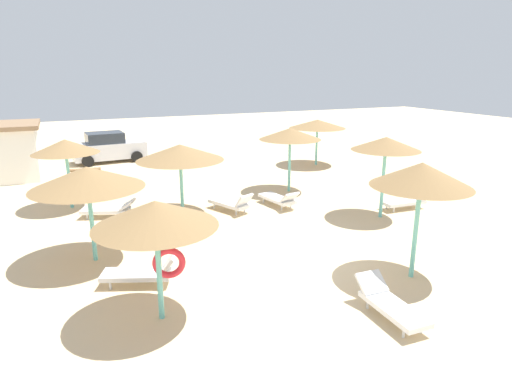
{
  "coord_description": "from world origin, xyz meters",
  "views": [
    {
      "loc": [
        -5.84,
        -10.11,
        5.22
      ],
      "look_at": [
        0.0,
        3.0,
        1.2
      ],
      "focal_mm": 30.87,
      "sensor_mm": 36.0,
      "label": 1
    }
  ],
  "objects_px": {
    "lounger_5": "(279,199)",
    "lounger_1": "(406,201)",
    "parasol_7": "(156,215)",
    "lounger_4": "(109,209)",
    "parasol_3": "(87,178)",
    "lounger_0": "(232,203)",
    "parasol_0": "(180,152)",
    "lounger_2": "(390,304)",
    "lounger_3": "(142,273)",
    "parasol_1": "(386,144)",
    "parked_car": "(108,148)",
    "parasol_2": "(421,175)",
    "bench_0": "(85,172)",
    "parasol_5": "(290,134)",
    "parasol_6": "(317,124)",
    "parasol_4": "(65,147)"
  },
  "relations": [
    {
      "from": "lounger_5",
      "to": "bench_0",
      "type": "relative_size",
      "value": 1.28
    },
    {
      "from": "parasol_0",
      "to": "lounger_0",
      "type": "xyz_separation_m",
      "value": [
        1.8,
        -0.4,
        -2.01
      ]
    },
    {
      "from": "lounger_5",
      "to": "lounger_1",
      "type": "bearing_deg",
      "value": -27.45
    },
    {
      "from": "parasol_1",
      "to": "lounger_3",
      "type": "distance_m",
      "value": 9.37
    },
    {
      "from": "lounger_0",
      "to": "lounger_1",
      "type": "height_order",
      "value": "lounger_0"
    },
    {
      "from": "lounger_1",
      "to": "lounger_3",
      "type": "relative_size",
      "value": 0.97
    },
    {
      "from": "lounger_4",
      "to": "bench_0",
      "type": "distance_m",
      "value": 6.66
    },
    {
      "from": "parasol_0",
      "to": "parasol_5",
      "type": "distance_m",
      "value": 5.3
    },
    {
      "from": "parasol_1",
      "to": "bench_0",
      "type": "xyz_separation_m",
      "value": [
        -9.48,
        10.62,
        -2.34
      ]
    },
    {
      "from": "parasol_7",
      "to": "lounger_2",
      "type": "height_order",
      "value": "parasol_7"
    },
    {
      "from": "parasol_3",
      "to": "parasol_6",
      "type": "xyz_separation_m",
      "value": [
        12.5,
        8.54,
        -0.11
      ]
    },
    {
      "from": "parasol_2",
      "to": "parked_car",
      "type": "xyz_separation_m",
      "value": [
        -5.51,
        18.62,
        -1.9
      ]
    },
    {
      "from": "parasol_0",
      "to": "parasol_7",
      "type": "relative_size",
      "value": 1.19
    },
    {
      "from": "lounger_4",
      "to": "parked_car",
      "type": "relative_size",
      "value": 0.49
    },
    {
      "from": "parasol_7",
      "to": "parasol_3",
      "type": "bearing_deg",
      "value": 105.76
    },
    {
      "from": "parasol_0",
      "to": "parasol_2",
      "type": "xyz_separation_m",
      "value": [
        4.12,
        -7.42,
        0.38
      ]
    },
    {
      "from": "parasol_6",
      "to": "lounger_2",
      "type": "distance_m",
      "value": 15.99
    },
    {
      "from": "parasol_7",
      "to": "parasol_6",
      "type": "bearing_deg",
      "value": 47.11
    },
    {
      "from": "lounger_2",
      "to": "lounger_3",
      "type": "bearing_deg",
      "value": 141.4
    },
    {
      "from": "parasol_2",
      "to": "bench_0",
      "type": "height_order",
      "value": "parasol_2"
    },
    {
      "from": "parasol_3",
      "to": "lounger_5",
      "type": "distance_m",
      "value": 7.72
    },
    {
      "from": "lounger_5",
      "to": "lounger_0",
      "type": "bearing_deg",
      "value": 174.61
    },
    {
      "from": "lounger_1",
      "to": "parasol_2",
      "type": "bearing_deg",
      "value": -130.97
    },
    {
      "from": "lounger_4",
      "to": "bench_0",
      "type": "bearing_deg",
      "value": 93.7
    },
    {
      "from": "parasol_3",
      "to": "lounger_4",
      "type": "distance_m",
      "value": 4.34
    },
    {
      "from": "parasol_3",
      "to": "lounger_0",
      "type": "xyz_separation_m",
      "value": [
        5.11,
        2.58,
        -2.08
      ]
    },
    {
      "from": "parasol_7",
      "to": "lounger_4",
      "type": "relative_size",
      "value": 1.33
    },
    {
      "from": "lounger_0",
      "to": "lounger_2",
      "type": "distance_m",
      "value": 8.34
    },
    {
      "from": "lounger_5",
      "to": "parasol_2",
      "type": "bearing_deg",
      "value": -86.67
    },
    {
      "from": "parasol_7",
      "to": "parked_car",
      "type": "distance_m",
      "value": 18.03
    },
    {
      "from": "parasol_4",
      "to": "parasol_5",
      "type": "bearing_deg",
      "value": -8.54
    },
    {
      "from": "lounger_0",
      "to": "parasol_1",
      "type": "bearing_deg",
      "value": -30.98
    },
    {
      "from": "parasol_1",
      "to": "parked_car",
      "type": "bearing_deg",
      "value": 118.75
    },
    {
      "from": "bench_0",
      "to": "parked_car",
      "type": "xyz_separation_m",
      "value": [
        1.56,
        3.82,
        0.48
      ]
    },
    {
      "from": "parasol_0",
      "to": "lounger_3",
      "type": "bearing_deg",
      "value": -115.22
    },
    {
      "from": "parasol_1",
      "to": "lounger_0",
      "type": "xyz_separation_m",
      "value": [
        -4.73,
        2.84,
        -2.36
      ]
    },
    {
      "from": "lounger_4",
      "to": "parasol_0",
      "type": "bearing_deg",
      "value": -16.33
    },
    {
      "from": "parasol_1",
      "to": "parasol_6",
      "type": "relative_size",
      "value": 0.94
    },
    {
      "from": "lounger_2",
      "to": "lounger_3",
      "type": "relative_size",
      "value": 0.98
    },
    {
      "from": "lounger_1",
      "to": "lounger_0",
      "type": "bearing_deg",
      "value": 158.73
    },
    {
      "from": "lounger_4",
      "to": "parasol_4",
      "type": "bearing_deg",
      "value": 123.28
    },
    {
      "from": "parasol_1",
      "to": "parked_car",
      "type": "xyz_separation_m",
      "value": [
        -7.92,
        14.44,
        -1.87
      ]
    },
    {
      "from": "parasol_4",
      "to": "parasol_7",
      "type": "xyz_separation_m",
      "value": [
        1.48,
        -9.33,
        -0.05
      ]
    },
    {
      "from": "lounger_2",
      "to": "lounger_5",
      "type": "bearing_deg",
      "value": 79.94
    },
    {
      "from": "parasol_2",
      "to": "parasol_7",
      "type": "xyz_separation_m",
      "value": [
        -6.37,
        0.67,
        -0.36
      ]
    },
    {
      "from": "lounger_1",
      "to": "lounger_5",
      "type": "height_order",
      "value": "lounger_1"
    },
    {
      "from": "lounger_4",
      "to": "parked_car",
      "type": "distance_m",
      "value": 10.54
    },
    {
      "from": "parasol_2",
      "to": "parasol_5",
      "type": "bearing_deg",
      "value": 83.23
    },
    {
      "from": "parasol_6",
      "to": "bench_0",
      "type": "bearing_deg",
      "value": 171.48
    },
    {
      "from": "parasol_7",
      "to": "bench_0",
      "type": "xyz_separation_m",
      "value": [
        -0.7,
        14.13,
        -2.01
      ]
    }
  ]
}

